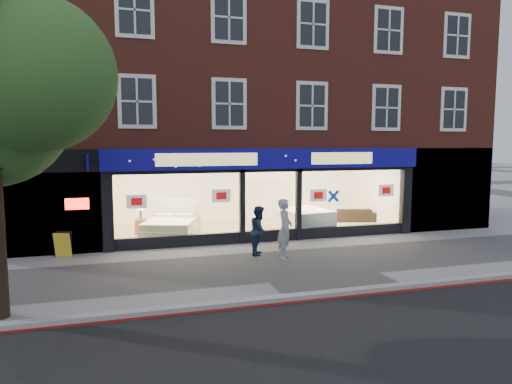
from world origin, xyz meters
name	(u,v)px	position (x,y,z in m)	size (l,w,h in m)	color
ground	(303,263)	(0.00, 0.00, 0.00)	(120.00, 120.00, 0.00)	gray
kerb_line	(355,296)	(0.00, -3.10, 0.01)	(60.00, 0.10, 0.01)	#8C0A07
kerb_stone	(351,291)	(0.00, -2.90, 0.06)	(60.00, 0.25, 0.12)	gray
showroom_floor	(254,229)	(0.00, 5.25, 0.05)	(11.00, 4.50, 0.10)	tan
building	(242,68)	(-0.02, 6.93, 6.67)	(19.00, 8.26, 10.30)	maroon
display_bed	(171,227)	(-3.38, 4.42, 0.45)	(2.42, 2.66, 1.24)	beige
bedside_table	(141,226)	(-4.40, 5.28, 0.38)	(0.45, 0.45, 0.55)	brown
mattress_stack	(304,220)	(1.71, 4.16, 0.51)	(1.99, 2.35, 0.82)	white
sofa	(353,215)	(4.60, 5.56, 0.39)	(1.96, 0.77, 0.57)	black
a_board	(63,245)	(-6.83, 2.70, 0.39)	(0.51, 0.33, 0.78)	gold
pedestrian_grey	(285,229)	(-0.36, 0.61, 0.91)	(0.66, 0.44, 1.82)	#9E9FA5
pedestrian_blue	(259,230)	(-0.94, 1.32, 0.77)	(0.75, 0.58, 1.54)	#172541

